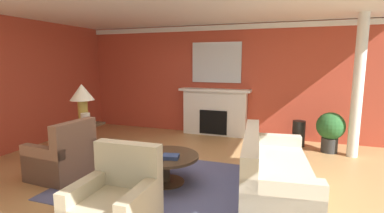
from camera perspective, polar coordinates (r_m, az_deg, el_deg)
ground_plane at (r=4.88m, az=-4.56°, el=-13.49°), size 9.24×9.24×0.00m
wall_fireplace at (r=7.41m, az=4.99°, el=5.18°), size 7.70×0.12×2.75m
wall_window at (r=7.05m, az=-31.54°, el=3.70°), size 0.12×6.56×2.75m
ceiling_panel at (r=4.88m, az=-3.46°, el=19.84°), size 7.70×6.56×0.06m
crown_moulding at (r=7.36m, az=4.97°, el=15.27°), size 7.70×0.08×0.12m
area_rug at (r=4.62m, az=-5.11°, el=-14.80°), size 3.06×2.28×0.01m
fireplace at (r=7.30m, az=4.46°, el=-1.34°), size 1.80×0.35×1.18m
mantel_mirror at (r=7.30m, az=4.83°, el=8.68°), size 1.26×0.04×1.00m
sofa at (r=4.32m, az=15.64°, el=-12.62°), size 1.14×2.19×0.85m
armchair_near_window at (r=5.14m, az=-24.25°, el=-9.49°), size 0.85×0.85×0.95m
armchair_facing_fireplace at (r=3.39m, az=-14.81°, el=-18.70°), size 0.82×0.82×0.95m
coffee_table at (r=4.49m, az=-5.17°, el=-10.96°), size 1.00×1.00×0.45m
side_table at (r=5.85m, az=-20.50°, el=-6.09°), size 0.56×0.56×0.70m
table_lamp at (r=5.70m, az=-20.95°, el=1.95°), size 0.44×0.44×0.75m
vase_on_side_table at (r=5.58m, az=-20.34°, el=-2.42°), size 0.16×0.16×0.23m
vase_tall_corner at (r=6.83m, az=20.37°, el=-5.00°), size 0.28×0.28×0.56m
book_red_cover at (r=4.29m, az=-4.30°, el=-9.90°), size 0.28×0.24×0.06m
potted_plant at (r=6.56m, az=25.75°, el=-4.01°), size 0.56×0.56×0.83m
column_white at (r=6.35m, az=30.02°, el=3.38°), size 0.20×0.20×2.75m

